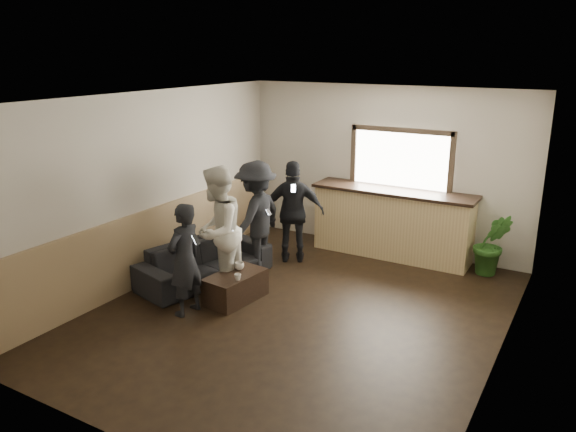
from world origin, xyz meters
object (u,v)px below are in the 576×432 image
Objects in this scene: sofa at (205,262)px; person_d at (294,212)px; cup_a at (239,266)px; cup_b at (238,277)px; person_b at (217,231)px; bar_counter at (393,219)px; coffee_table at (235,287)px; potted_plant at (492,244)px; person_c at (256,217)px; person_a at (185,260)px.

person_d reaches higher than sofa.
cup_a reaches higher than cup_b.
cup_a is 0.38m from cup_b.
person_b is (-0.31, -0.07, 0.48)m from cup_a.
bar_counter is 3.09m from coffee_table.
bar_counter reaches higher than person_b.
cup_a is 0.07× the size of person_b.
potted_plant is (3.67, 2.39, 0.20)m from sofa.
sofa is 0.79m from cup_a.
sofa is 0.81m from person_b.
coffee_table is 6.73× the size of cup_a.
person_c is (-3.22, -1.66, 0.38)m from potted_plant.
person_b reaches higher than person_d.
person_a is at bearing -133.38° from potted_plant.
person_c reaches higher than sofa.
coffee_table is 9.41× the size of cup_b.
person_d is at bearing -140.86° from bar_counter.
person_a is 0.76m from person_b.
sofa is 1.19m from person_a.
cup_b is 0.05× the size of person_b.
cup_b reaches higher than coffee_table.
cup_a is 0.91m from person_a.
sofa is at bearing 33.13° from person_d.
cup_a is (-1.29, -2.62, -0.20)m from bar_counter.
cup_a is 1.40× the size of cup_b.
cup_b is at bearing -133.19° from potted_plant.
cup_a is at bearing 121.61° from cup_b.
coffee_table is at bearing 59.34° from person_b.
cup_b is (-1.09, -2.94, -0.21)m from bar_counter.
cup_b is 1.94m from person_d.
potted_plant is 0.59× the size of person_d.
person_d is at bearing 96.19° from cup_b.
bar_counter reaches higher than cup_b.
person_d reaches higher than cup_b.
cup_a is (0.76, -0.18, 0.14)m from sofa.
coffee_table is 0.88× the size of potted_plant.
potted_plant is 3.11m from person_d.
coffee_table is 0.47× the size of person_b.
person_b is (0.45, -0.25, 0.62)m from sofa.
bar_counter is 3.08× the size of coffee_table.
person_c is at bearing 164.93° from person_b.
coffee_table is 0.52× the size of person_d.
bar_counter is 3.14m from cup_b.
person_b is (-0.51, 0.25, 0.49)m from cup_b.
person_d is (0.30, 1.63, -0.09)m from person_b.
cup_a is 1.61m from person_d.
sofa is at bearing 166.74° from cup_a.
person_a is (0.47, -0.99, 0.45)m from sofa.
person_a is 0.81× the size of person_b.
person_a reaches higher than cup_a.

